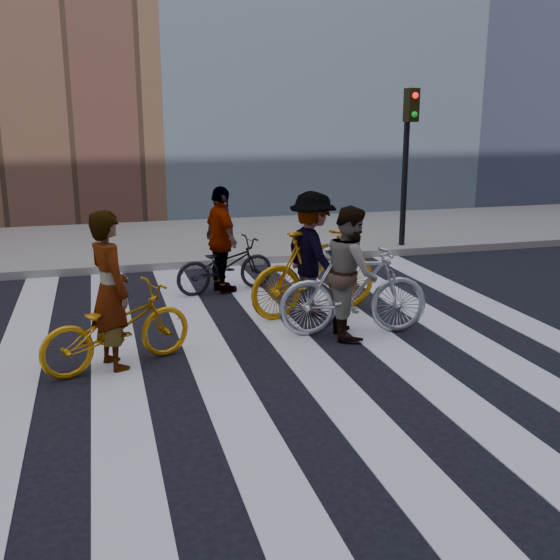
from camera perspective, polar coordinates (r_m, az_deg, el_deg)
name	(u,v)px	position (r m, az deg, el deg)	size (l,w,h in m)	color
ground	(262,363)	(7.71, -1.59, -7.24)	(100.00, 100.00, 0.00)	black
sidewalk_far	(180,241)	(14.82, -8.70, 3.39)	(100.00, 5.00, 0.15)	gray
zebra_crosswalk	(262,362)	(7.71, -1.59, -7.19)	(8.25, 10.00, 0.01)	silver
traffic_signal	(408,142)	(13.74, 11.09, 11.71)	(0.22, 0.42, 3.33)	black
bike_yellow_left	(117,327)	(7.68, -14.01, -4.01)	(0.63, 1.80, 0.94)	#CB860B
bike_silver_mid	(354,291)	(8.56, 6.43, -0.97)	(0.56, 1.97, 1.18)	#ABAEB5
bike_yellow_right	(315,273)	(9.39, 3.09, 0.65)	(0.58, 2.06, 1.24)	#C47D0A
bike_dark_rear	(225,265)	(10.66, -4.81, 1.28)	(0.59, 1.68, 0.88)	black
rider_left	(110,291)	(7.56, -14.58, -0.91)	(0.66, 0.43, 1.81)	slate
rider_mid	(351,272)	(8.47, 6.16, 0.72)	(0.83, 0.65, 1.71)	slate
rider_right	(312,254)	(9.32, 2.82, 2.26)	(1.15, 0.66, 1.78)	slate
rider_rear	(221,240)	(10.57, -5.12, 3.49)	(1.01, 0.42, 1.72)	slate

